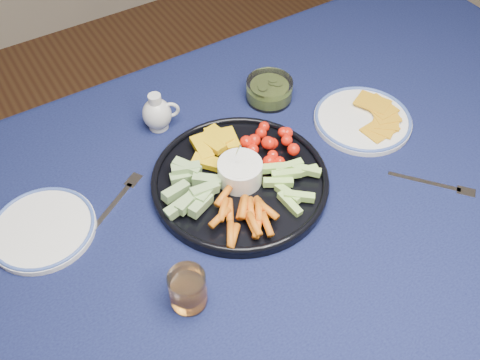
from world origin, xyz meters
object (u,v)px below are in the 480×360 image
dining_table (301,211)px  creamer_pitcher (157,114)px  juice_tumbler (188,291)px  crudite_platter (239,179)px  pickle_bowl (269,91)px  side_plate_extra (43,228)px  cheese_plate (363,118)px

dining_table → creamer_pitcher: creamer_pitcher is taller
dining_table → juice_tumbler: 0.37m
crudite_platter → juice_tumbler: size_ratio=4.74×
dining_table → pickle_bowl: 0.30m
creamer_pitcher → side_plate_extra: creamer_pitcher is taller
dining_table → cheese_plate: bearing=20.6°
side_plate_extra → dining_table: bearing=-19.3°
side_plate_extra → pickle_bowl: bearing=9.1°
creamer_pitcher → juice_tumbler: (-0.15, -0.42, -0.01)m
dining_table → pickle_bowl: pickle_bowl is taller
crudite_platter → pickle_bowl: crudite_platter is taller
pickle_bowl → dining_table: bearing=-108.6°
cheese_plate → side_plate_extra: cheese_plate is taller
creamer_pitcher → juice_tumbler: size_ratio=1.19×
pickle_bowl → side_plate_extra: bearing=-170.9°
dining_table → cheese_plate: size_ratio=7.50×
crudite_platter → pickle_bowl: bearing=43.3°
creamer_pitcher → cheese_plate: creamer_pitcher is taller
juice_tumbler → side_plate_extra: 0.33m
dining_table → pickle_bowl: (0.09, 0.27, 0.11)m
cheese_plate → side_plate_extra: 0.73m
pickle_bowl → juice_tumbler: juice_tumbler is taller
juice_tumbler → side_plate_extra: size_ratio=0.38×
cheese_plate → crudite_platter: bearing=-178.0°
creamer_pitcher → dining_table: bearing=-61.0°
pickle_bowl → juice_tumbler: size_ratio=1.43×
dining_table → cheese_plate: 0.26m
creamer_pitcher → pickle_bowl: 0.27m
crudite_platter → side_plate_extra: size_ratio=1.81×
pickle_bowl → side_plate_extra: pickle_bowl is taller
cheese_plate → juice_tumbler: bearing=-161.1°
side_plate_extra → cheese_plate: bearing=-7.1°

